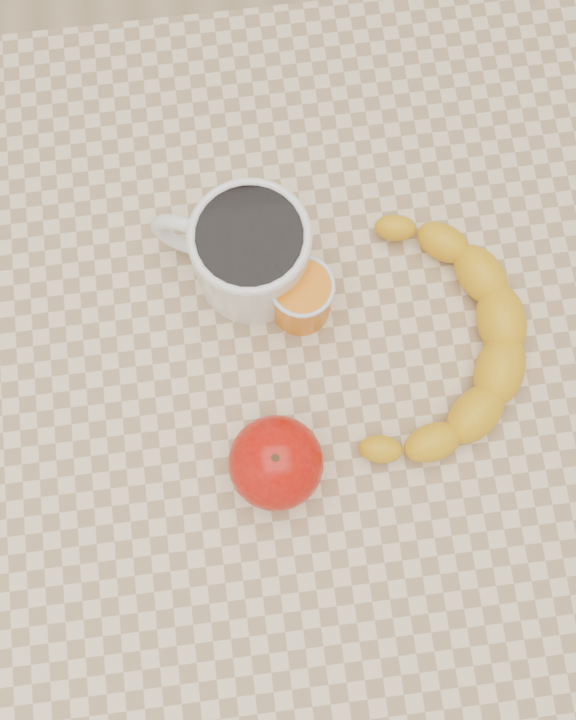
{
  "coord_description": "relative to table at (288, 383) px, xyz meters",
  "views": [
    {
      "loc": [
        -0.02,
        -0.17,
        1.51
      ],
      "look_at": [
        0.0,
        0.0,
        0.77
      ],
      "focal_mm": 40.0,
      "sensor_mm": 36.0,
      "label": 1
    }
  ],
  "objects": [
    {
      "name": "apple",
      "position": [
        -0.02,
        -0.1,
        0.13
      ],
      "size": [
        0.11,
        0.11,
        0.08
      ],
      "color": "#9E0605",
      "rests_on": "table"
    },
    {
      "name": "coffee_mug",
      "position": [
        -0.03,
        0.1,
        0.14
      ],
      "size": [
        0.17,
        0.15,
        0.1
      ],
      "color": "white",
      "rests_on": "table"
    },
    {
      "name": "table",
      "position": [
        0.0,
        0.0,
        0.0
      ],
      "size": [
        0.8,
        0.8,
        0.75
      ],
      "color": "beige",
      "rests_on": "ground"
    },
    {
      "name": "banana",
      "position": [
        0.14,
        -0.0,
        0.11
      ],
      "size": [
        0.41,
        0.44,
        0.05
      ],
      "primitive_type": null,
      "rotation": [
        0.0,
        0.0,
        -0.39
      ],
      "color": "gold",
      "rests_on": "table"
    },
    {
      "name": "ground",
      "position": [
        0.0,
        0.0,
        -0.66
      ],
      "size": [
        3.0,
        3.0,
        0.0
      ],
      "primitive_type": "plane",
      "color": "tan",
      "rests_on": "ground"
    },
    {
      "name": "orange_juice_glass",
      "position": [
        0.02,
        0.06,
        0.12
      ],
      "size": [
        0.06,
        0.06,
        0.07
      ],
      "color": "orange",
      "rests_on": "table"
    }
  ]
}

